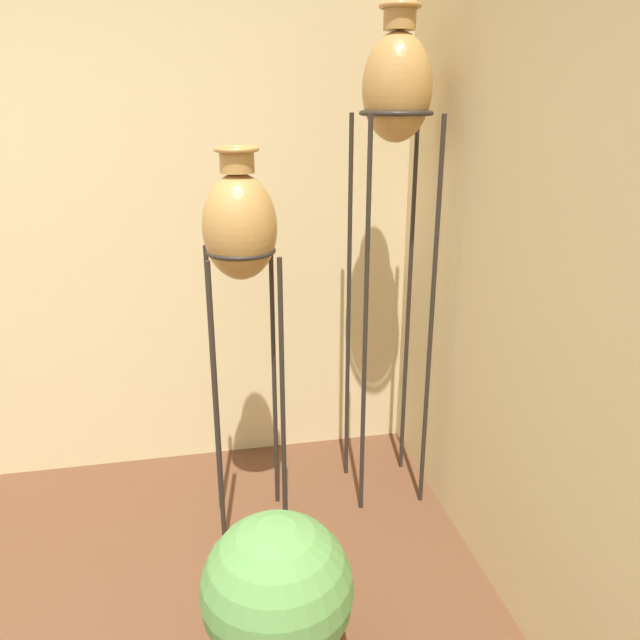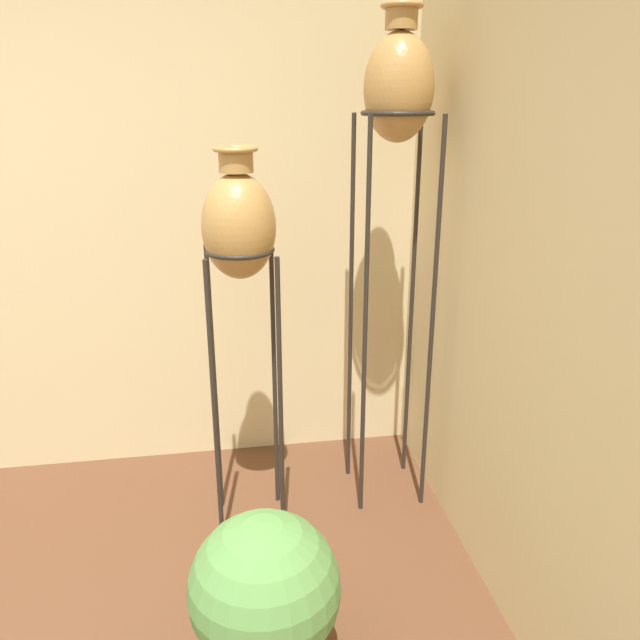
% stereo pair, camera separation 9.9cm
% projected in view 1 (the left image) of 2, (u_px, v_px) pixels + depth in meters
% --- Properties ---
extents(vase_stand_tall, '(0.31, 0.31, 2.15)m').
position_uv_depth(vase_stand_tall, '(396.00, 104.00, 2.49)').
color(vase_stand_tall, '#28231E').
rests_on(vase_stand_tall, ground_plane).
extents(vase_stand_medium, '(0.29, 0.29, 1.64)m').
position_uv_depth(vase_stand_medium, '(240.00, 234.00, 2.39)').
color(vase_stand_medium, '#28231E').
rests_on(vase_stand_medium, ground_plane).
extents(potted_plant, '(0.47, 0.47, 0.63)m').
position_uv_depth(potted_plant, '(278.00, 604.00, 1.92)').
color(potted_plant, brown).
rests_on(potted_plant, ground_plane).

